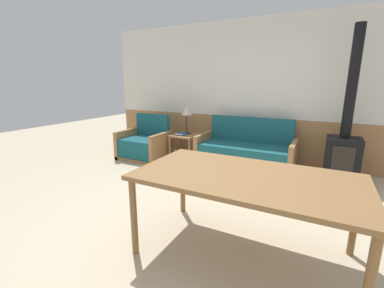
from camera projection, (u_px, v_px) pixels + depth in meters
ground_plane at (219, 225)px, 2.85m from camera, size 16.00×16.00×0.00m
wall_back at (273, 93)px, 4.80m from camera, size 7.20×0.06×2.70m
couch at (245, 153)px, 4.68m from camera, size 1.73×0.77×0.90m
armchair at (145, 145)px, 5.30m from camera, size 0.95×0.75×0.89m
side_table at (185, 139)px, 5.17m from camera, size 0.51×0.51×0.51m
table_lamp at (187, 112)px, 5.13m from camera, size 0.22×0.22×0.56m
book_stack at (181, 134)px, 5.08m from camera, size 0.22×0.17×0.05m
dining_table at (246, 182)px, 2.21m from camera, size 1.89×1.01×0.77m
wood_stove at (344, 142)px, 3.94m from camera, size 0.49×0.45×2.35m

